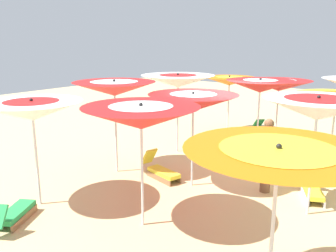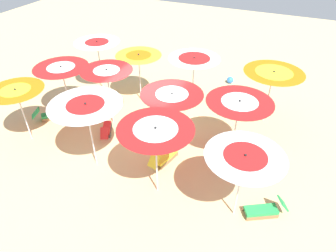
{
  "view_description": "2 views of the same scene",
  "coord_description": "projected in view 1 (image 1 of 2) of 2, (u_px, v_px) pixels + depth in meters",
  "views": [
    {
      "loc": [
        -8.06,
        -4.11,
        3.49
      ],
      "look_at": [
        -1.09,
        1.23,
        1.38
      ],
      "focal_mm": 37.76,
      "sensor_mm": 36.0,
      "label": 1
    },
    {
      "loc": [
        -4.54,
        8.32,
        7.32
      ],
      "look_at": [
        -1.01,
        0.33,
        0.85
      ],
      "focal_mm": 31.77,
      "sensor_mm": 36.0,
      "label": 2
    }
  ],
  "objects": [
    {
      "name": "lounger_3",
      "position": [
        312.0,
        189.0,
        8.03
      ],
      "size": [
        1.22,
        0.84,
        0.63
      ],
      "rotation": [
        0.0,
        0.0,
        3.59
      ],
      "color": "silver",
      "rests_on": "ground"
    },
    {
      "name": "lounger_1",
      "position": [
        13.0,
        214.0,
        6.92
      ],
      "size": [
        1.26,
        0.94,
        0.6
      ],
      "rotation": [
        0.0,
        0.0,
        6.81
      ],
      "color": "olive",
      "rests_on": "ground"
    },
    {
      "name": "beach_umbrella_1",
      "position": [
        318.0,
        109.0,
        6.8
      ],
      "size": [
        2.11,
        2.11,
        2.49
      ],
      "color": "silver",
      "rests_on": "ground"
    },
    {
      "name": "beach_umbrella_7",
      "position": [
        279.0,
        85.0,
        11.93
      ],
      "size": [
        2.17,
        2.17,
        2.28
      ],
      "color": "silver",
      "rests_on": "ground"
    },
    {
      "name": "beach_umbrella_5",
      "position": [
        193.0,
        102.0,
        8.3
      ],
      "size": [
        2.14,
        2.14,
        2.35
      ],
      "color": "silver",
      "rests_on": "ground"
    },
    {
      "name": "beach_umbrella_10",
      "position": [
        178.0,
        81.0,
        10.97
      ],
      "size": [
        2.3,
        2.3,
        2.53
      ],
      "color": "silver",
      "rests_on": "ground"
    },
    {
      "name": "beach_umbrella_11",
      "position": [
        229.0,
        81.0,
        13.38
      ],
      "size": [
        1.97,
        1.97,
        2.23
      ],
      "color": "silver",
      "rests_on": "ground"
    },
    {
      "name": "beach_umbrella_8",
      "position": [
        32.0,
        110.0,
        7.29
      ],
      "size": [
        2.08,
        2.08,
        2.35
      ],
      "color": "silver",
      "rests_on": "ground"
    },
    {
      "name": "beachgoer_0",
      "position": [
        267.0,
        154.0,
        8.2
      ],
      "size": [
        0.3,
        0.3,
        1.78
      ],
      "rotation": [
        0.0,
        0.0,
        5.92
      ],
      "color": "brown",
      "rests_on": "ground"
    },
    {
      "name": "beach_umbrella_4",
      "position": [
        141.0,
        117.0,
        6.4
      ],
      "size": [
        2.17,
        2.17,
        2.42
      ],
      "color": "silver",
      "rests_on": "ground"
    },
    {
      "name": "beach_umbrella_2",
      "position": [
        336.0,
        101.0,
        8.85
      ],
      "size": [
        1.99,
        1.99,
        2.27
      ],
      "color": "silver",
      "rests_on": "ground"
    },
    {
      "name": "ground",
      "position": [
        229.0,
        176.0,
        9.47
      ],
      "size": [
        37.91,
        37.91,
        0.04
      ],
      "primitive_type": "cube",
      "color": "#D1B57F"
    },
    {
      "name": "lounger_0",
      "position": [
        263.0,
        131.0,
        13.22
      ],
      "size": [
        1.1,
        1.13,
        0.59
      ],
      "rotation": [
        0.0,
        0.0,
        3.95
      ],
      "color": "olive",
      "rests_on": "ground"
    },
    {
      "name": "beach_umbrella_6",
      "position": [
        260.0,
        86.0,
        10.21
      ],
      "size": [
        1.98,
        1.98,
        2.46
      ],
      "color": "silver",
      "rests_on": "ground"
    },
    {
      "name": "lounger_2",
      "position": [
        231.0,
        150.0,
        11.0
      ],
      "size": [
        0.85,
        1.25,
        0.55
      ],
      "rotation": [
        0.0,
        0.0,
        5.19
      ],
      "color": "#333338",
      "rests_on": "ground"
    },
    {
      "name": "beach_umbrella_9",
      "position": [
        114.0,
        88.0,
        9.19
      ],
      "size": [
        2.16,
        2.16,
        2.53
      ],
      "color": "silver",
      "rests_on": "ground"
    },
    {
      "name": "lounger_4",
      "position": [
        161.0,
        170.0,
        9.2
      ],
      "size": [
        0.66,
        1.34,
        0.69
      ],
      "rotation": [
        0.0,
        0.0,
        4.47
      ],
      "color": "olive",
      "rests_on": "ground"
    },
    {
      "name": "beach_umbrella_0",
      "position": [
        278.0,
        160.0,
        4.22
      ],
      "size": [
        2.3,
        2.3,
        2.31
      ],
      "color": "silver",
      "rests_on": "ground"
    }
  ]
}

